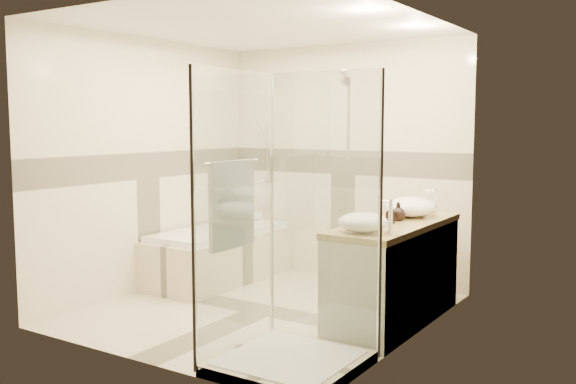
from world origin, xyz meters
The scene contains 12 objects.
room centered at (0.06, 0.01, 1.26)m, with size 2.82×3.02×2.52m.
bathtub centered at (-1.02, 0.65, 0.31)m, with size 0.75×1.70×0.56m.
vanity centered at (1.12, 0.30, 0.43)m, with size 0.58×1.62×0.85m.
shower_enclosure centered at (0.83, -0.97, 0.51)m, with size 0.96×0.93×2.04m.
vessel_sink_near centered at (1.10, 0.69, 0.94)m, with size 0.45×0.45×0.18m, color white.
vessel_sink_far centered at (1.10, -0.26, 0.93)m, with size 0.38×0.38×0.15m, color white.
faucet_near centered at (1.32, 0.69, 1.00)m, with size 0.10×0.03×0.26m.
faucet_far centered at (1.32, -0.26, 1.00)m, with size 0.11×0.03×0.26m.
amenity_bottle_a centered at (1.10, 0.25, 0.92)m, with size 0.07×0.07×0.15m, color black.
amenity_bottle_b centered at (1.10, 0.41, 0.93)m, with size 0.12×0.12×0.16m, color black.
folded_towels centered at (1.10, 1.02, 0.89)m, with size 0.14×0.23×0.07m, color silver.
rolled_towel centered at (-1.10, 1.36, 0.61)m, with size 0.09×0.09×0.20m, color silver.
Camera 1 is at (3.22, -4.60, 1.67)m, focal length 40.00 mm.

